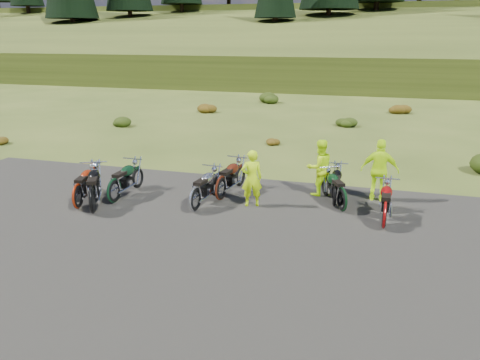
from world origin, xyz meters
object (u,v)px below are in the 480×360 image
(motorcycle_3, at_px, (196,212))
(motorcycle_7, at_px, (341,212))
(motorcycle_0, at_px, (94,214))
(person_middle, at_px, (252,179))

(motorcycle_3, height_order, motorcycle_7, motorcycle_3)
(motorcycle_0, relative_size, motorcycle_3, 1.10)
(motorcycle_0, distance_m, motorcycle_3, 2.82)
(motorcycle_3, bearing_deg, motorcycle_0, 115.24)
(motorcycle_7, xyz_separation_m, person_middle, (-2.52, -0.28, 0.82))
(motorcycle_0, relative_size, person_middle, 1.35)
(motorcycle_3, relative_size, motorcycle_7, 1.05)
(motorcycle_0, xyz_separation_m, motorcycle_3, (2.66, 0.92, 0.00))
(motorcycle_0, height_order, person_middle, person_middle)
(motorcycle_7, height_order, person_middle, person_middle)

